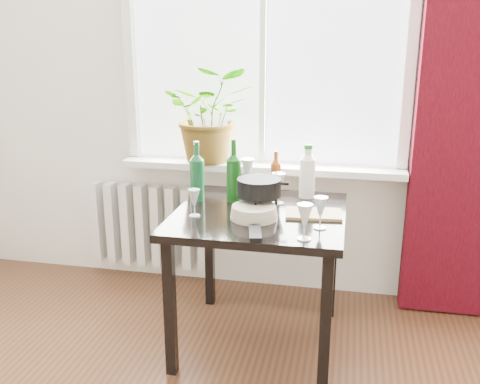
% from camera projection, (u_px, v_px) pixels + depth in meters
% --- Properties ---
extents(window, '(1.72, 0.08, 1.62)m').
position_uv_depth(window, '(264.00, 34.00, 3.10)').
color(window, white).
rests_on(window, ground).
extents(windowsill, '(1.72, 0.20, 0.04)m').
position_uv_depth(windowsill, '(260.00, 167.00, 3.25)').
color(windowsill, white).
rests_on(windowsill, ground).
extents(curtain, '(0.50, 0.12, 2.56)m').
position_uv_depth(curtain, '(466.00, 93.00, 2.87)').
color(curtain, '#35040C').
rests_on(curtain, ground).
extents(radiator, '(0.80, 0.10, 0.55)m').
position_uv_depth(radiator, '(149.00, 225.00, 3.55)').
color(radiator, silver).
rests_on(radiator, ground).
extents(table, '(0.85, 0.85, 0.74)m').
position_uv_depth(table, '(260.00, 229.00, 2.72)').
color(table, black).
rests_on(table, ground).
extents(potted_plant, '(0.59, 0.54, 0.58)m').
position_uv_depth(potted_plant, '(210.00, 115.00, 3.23)').
color(potted_plant, '#246A1C').
rests_on(potted_plant, windowsill).
extents(wine_bottle_left, '(0.09, 0.09, 0.33)m').
position_uv_depth(wine_bottle_left, '(197.00, 171.00, 2.84)').
color(wine_bottle_left, '#0D4721').
rests_on(wine_bottle_left, table).
extents(wine_bottle_right, '(0.10, 0.10, 0.34)m').
position_uv_depth(wine_bottle_right, '(234.00, 170.00, 2.82)').
color(wine_bottle_right, '#0C410E').
rests_on(wine_bottle_right, table).
extents(bottle_amber, '(0.07, 0.07, 0.24)m').
position_uv_depth(bottle_amber, '(276.00, 171.00, 3.01)').
color(bottle_amber, maroon).
rests_on(bottle_amber, table).
extents(cleaning_bottle, '(0.09, 0.09, 0.30)m').
position_uv_depth(cleaning_bottle, '(307.00, 171.00, 2.90)').
color(cleaning_bottle, silver).
rests_on(cleaning_bottle, table).
extents(wineglass_front_right, '(0.09, 0.09, 0.17)m').
position_uv_depth(wineglass_front_right, '(305.00, 222.00, 2.30)').
color(wineglass_front_right, white).
rests_on(wineglass_front_right, table).
extents(wineglass_far_right, '(0.08, 0.08, 0.15)m').
position_uv_depth(wineglass_far_right, '(320.00, 212.00, 2.44)').
color(wineglass_far_right, silver).
rests_on(wineglass_far_right, table).
extents(wineglass_back_center, '(0.08, 0.08, 0.17)m').
position_uv_depth(wineglass_back_center, '(278.00, 188.00, 2.80)').
color(wineglass_back_center, silver).
rests_on(wineglass_back_center, table).
extents(wineglass_back_left, '(0.10, 0.10, 0.19)m').
position_uv_depth(wineglass_back_left, '(248.00, 174.00, 3.05)').
color(wineglass_back_left, silver).
rests_on(wineglass_back_left, table).
extents(wineglass_front_left, '(0.07, 0.07, 0.14)m').
position_uv_depth(wineglass_front_left, '(194.00, 203.00, 2.61)').
color(wineglass_front_left, silver).
rests_on(wineglass_front_left, table).
extents(plate_stack, '(0.30, 0.30, 0.06)m').
position_uv_depth(plate_stack, '(254.00, 212.00, 2.59)').
color(plate_stack, beige).
rests_on(plate_stack, table).
extents(fondue_pot, '(0.30, 0.28, 0.17)m').
position_uv_depth(fondue_pot, '(259.00, 195.00, 2.67)').
color(fondue_pot, black).
rests_on(fondue_pot, table).
extents(tv_remote, '(0.09, 0.19, 0.02)m').
position_uv_depth(tv_remote, '(255.00, 233.00, 2.38)').
color(tv_remote, black).
rests_on(tv_remote, table).
extents(cutting_board, '(0.29, 0.20, 0.01)m').
position_uv_depth(cutting_board, '(314.00, 214.00, 2.64)').
color(cutting_board, olive).
rests_on(cutting_board, table).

